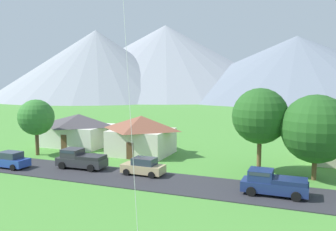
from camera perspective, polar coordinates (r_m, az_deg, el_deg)
road_strip at (r=33.03m, az=0.90°, el=-10.65°), size 160.00×6.10×0.08m
mountain_west_ridge at (r=183.03m, az=19.68°, el=7.28°), size 136.12×136.12×29.21m
mountain_central_ridge at (r=193.96m, az=-0.39°, el=8.70°), size 135.25×135.25×37.11m
mountain_far_east_ridge at (r=172.08m, az=-11.30°, el=7.97°), size 95.21×95.21×31.36m
house_leftmost at (r=44.79m, az=-4.24°, el=-3.00°), size 7.64×6.69×4.83m
house_right_center at (r=52.14m, az=-13.91°, el=-2.11°), size 9.04×7.44×4.44m
tree_near_left at (r=35.82m, az=22.41°, el=-1.97°), size 6.36×6.36×8.01m
tree_left_of_center at (r=46.82m, az=-20.17°, el=-0.29°), size 4.38×4.38×6.88m
tree_center at (r=36.69m, az=14.40°, el=-0.09°), size 5.54×5.54×8.52m
parked_car_tan_west_end at (r=35.51m, az=-3.92°, el=-8.09°), size 4.24×2.15×1.68m
parked_car_blue_mid_west at (r=41.66m, az=-23.79°, el=-6.48°), size 4.21×2.10×1.68m
pickup_truck_navy_west_side at (r=30.71m, az=16.28°, el=-10.22°), size 5.21×2.34×1.99m
pickup_truck_charcoal_east_side at (r=38.94m, az=-13.72°, el=-6.70°), size 5.28×2.49×1.99m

